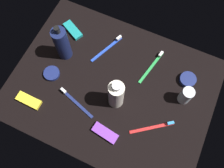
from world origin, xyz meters
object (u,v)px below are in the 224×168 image
snack_bar_teal (73,30)px  toothbrush_navy (75,101)px  snack_bar_purple (105,133)px  cream_tin_left (188,80)px  toothbrush_green (153,65)px  lotion_bottle (62,44)px  deodorant_stick (186,96)px  toothbrush_red (155,127)px  cream_tin_right (52,73)px  toothbrush_blue (108,47)px  snack_bar_yellow (29,100)px  bodywash_bottle (116,95)px

snack_bar_teal → toothbrush_navy: bearing=-33.4°
snack_bar_teal → snack_bar_purple: size_ratio=1.00×
snack_bar_purple → cream_tin_left: bearing=65.5°
toothbrush_navy → toothbrush_green: bearing=50.9°
lotion_bottle → deodorant_stick: size_ratio=2.27×
snack_bar_teal → toothbrush_red: bearing=-0.2°
deodorant_stick → cream_tin_right: (-54.77, -12.87, -3.64)cm
cream_tin_left → toothbrush_green: bearing=178.9°
lotion_bottle → toothbrush_green: bearing=15.8°
toothbrush_blue → cream_tin_left: bearing=-0.7°
cream_tin_left → lotion_bottle: bearing=-169.1°
snack_bar_yellow → cream_tin_right: size_ratio=1.53×
deodorant_stick → snack_bar_teal: (-56.90, 10.22, -3.64)cm
lotion_bottle → deodorant_stick: (54.17, 1.70, -4.37)cm
toothbrush_navy → cream_tin_left: bearing=35.8°
toothbrush_green → cream_tin_left: same height
toothbrush_blue → cream_tin_right: (-16.61, -21.85, 0.15)cm
toothbrush_red → snack_bar_purple: toothbrush_red is taller
deodorant_stick → snack_bar_yellow: size_ratio=0.84×
deodorant_stick → cream_tin_right: 56.38cm
lotion_bottle → snack_bar_yellow: (-3.10, -25.62, -8.01)cm
lotion_bottle → cream_tin_left: 54.67cm
toothbrush_navy → cream_tin_left: (39.09, 28.23, 0.44)cm
toothbrush_navy → cream_tin_right: bearing=155.1°
toothbrush_blue → snack_bar_yellow: bearing=-117.8°
toothbrush_red → snack_bar_yellow: toothbrush_red is taller
snack_bar_purple → cream_tin_left: (22.16, 34.78, 0.30)cm
deodorant_stick → toothbrush_red: size_ratio=0.58×
cream_tin_left → toothbrush_navy: bearing=-144.2°
snack_bar_teal → cream_tin_left: bearing=25.5°
deodorant_stick → snack_bar_yellow: bearing=-154.5°
deodorant_stick → toothbrush_navy: bearing=-153.9°
toothbrush_navy → toothbrush_red: size_ratio=1.16×
toothbrush_green → deodorant_stick: bearing=-27.6°
snack_bar_yellow → toothbrush_blue: bearing=63.6°
snack_bar_yellow → snack_bar_teal: bearing=90.7°
toothbrush_red → toothbrush_blue: 40.28cm
snack_bar_purple → toothbrush_green: bearing=87.9°
deodorant_stick → snack_bar_purple: size_ratio=0.84×
toothbrush_red → toothbrush_green: bearing=112.8°
lotion_bottle → bodywash_bottle: 31.24cm
snack_bar_purple → toothbrush_red: bearing=39.7°
snack_bar_purple → cream_tin_left: cream_tin_left is taller
toothbrush_red → toothbrush_blue: size_ratio=0.89×
bodywash_bottle → deodorant_stick: bearing=26.6°
deodorant_stick → lotion_bottle: bearing=-178.2°
bodywash_bottle → snack_bar_teal: 39.96cm
deodorant_stick → snack_bar_teal: bearing=169.8°
lotion_bottle → snack_bar_teal: size_ratio=1.91×
lotion_bottle → deodorant_stick: bearing=1.8°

